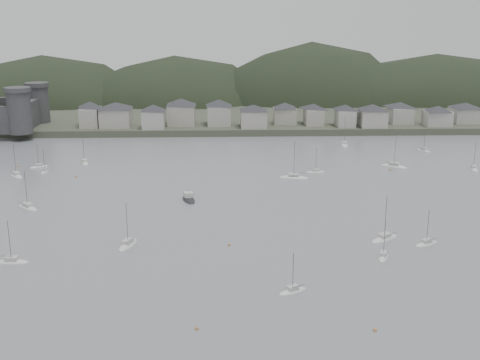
{
  "coord_description": "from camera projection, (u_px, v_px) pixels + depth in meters",
  "views": [
    {
      "loc": [
        -6.13,
        -92.76,
        52.18
      ],
      "look_at": [
        0.0,
        75.0,
        6.0
      ],
      "focal_mm": 44.6,
      "sensor_mm": 36.0,
      "label": 1
    }
  ],
  "objects": [
    {
      "name": "mooring_buoys",
      "position": [
        211.0,
        221.0,
        156.7
      ],
      "size": [
        174.65,
        120.62,
        0.7
      ],
      "color": "#B06E3A",
      "rests_on": "ground"
    },
    {
      "name": "far_shore_land",
      "position": [
        228.0,
        97.0,
        387.28
      ],
      "size": [
        900.0,
        250.0,
        3.0
      ],
      "primitive_type": "cube",
      "color": "#383D2D",
      "rests_on": "ground"
    },
    {
      "name": "motor_launch_far",
      "position": [
        189.0,
        199.0,
        175.18
      ],
      "size": [
        5.39,
        9.41,
        4.1
      ],
      "rotation": [
        0.0,
        0.0,
        3.4
      ],
      "color": "black",
      "rests_on": "ground"
    },
    {
      "name": "waterfront_town",
      "position": [
        339.0,
        112.0,
        279.58
      ],
      "size": [
        451.48,
        28.46,
        12.92
      ],
      "color": "#99968C",
      "rests_on": "far_shore_land"
    },
    {
      "name": "forested_ridge",
      "position": [
        236.0,
        123.0,
        366.18
      ],
      "size": [
        851.55,
        103.94,
        102.57
      ],
      "color": "black",
      "rests_on": "ground"
    },
    {
      "name": "moored_fleet",
      "position": [
        202.0,
        209.0,
        166.63
      ],
      "size": [
        258.33,
        178.88,
        13.63
      ],
      "color": "silver",
      "rests_on": "ground"
    },
    {
      "name": "ground",
      "position": [
        256.0,
        328.0,
        103.43
      ],
      "size": [
        900.0,
        900.0,
        0.0
      ],
      "primitive_type": "plane",
      "color": "slate",
      "rests_on": "ground"
    }
  ]
}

